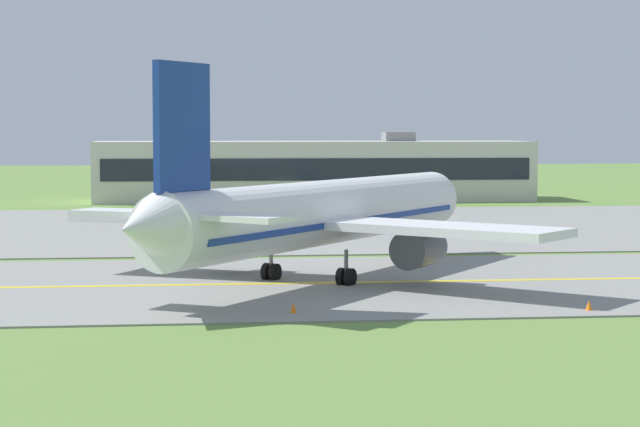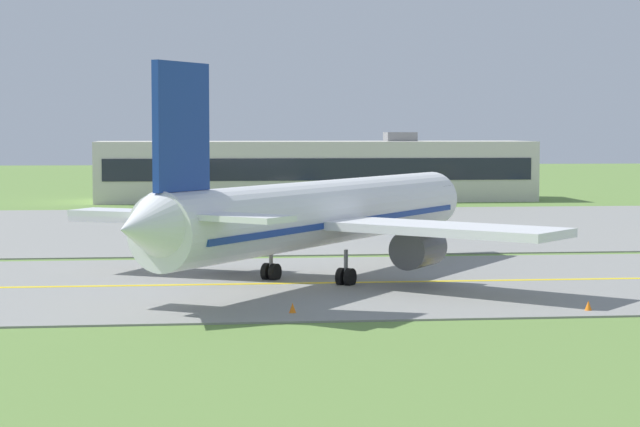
{
  "view_description": "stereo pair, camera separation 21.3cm",
  "coord_description": "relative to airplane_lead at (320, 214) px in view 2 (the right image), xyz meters",
  "views": [
    {
      "loc": [
        -7.98,
        -69.56,
        9.25
      ],
      "look_at": [
        0.36,
        4.17,
        4.0
      ],
      "focal_mm": 65.75,
      "sensor_mm": 36.0,
      "label": 1
    },
    {
      "loc": [
        -7.77,
        -69.58,
        9.25
      ],
      "look_at": [
        0.36,
        4.17,
        4.0
      ],
      "focal_mm": 65.75,
      "sensor_mm": 36.0,
      "label": 2
    }
  ],
  "objects": [
    {
      "name": "service_truck_catering",
      "position": [
        7.15,
        53.42,
        -2.6
      ],
      "size": [
        6.24,
        4.71,
        2.65
      ],
      "color": "#264CA5",
      "rests_on": "ground"
    },
    {
      "name": "ground_plane",
      "position": [
        -0.08,
        -1.77,
        -4.13
      ],
      "size": [
        500.0,
        500.0,
        0.0
      ],
      "primitive_type": "plane",
      "color": "olive"
    },
    {
      "name": "traffic_cone_near_edge",
      "position": [
        -2.82,
        -13.12,
        -3.83
      ],
      "size": [
        0.44,
        0.44,
        0.6
      ],
      "primitive_type": "cone",
      "color": "orange",
      "rests_on": "ground"
    },
    {
      "name": "taxiway_strip",
      "position": [
        -0.08,
        -1.77,
        -4.08
      ],
      "size": [
        240.0,
        28.0,
        0.1
      ],
      "primitive_type": "cube",
      "color": "gray",
      "rests_on": "ground"
    },
    {
      "name": "airplane_lead",
      "position": [
        0.0,
        0.0,
        0.0
      ],
      "size": [
        28.83,
        34.44,
        12.7
      ],
      "color": "white",
      "rests_on": "ground"
    },
    {
      "name": "traffic_cone_mid_edge",
      "position": [
        12.27,
        -13.96,
        -3.83
      ],
      "size": [
        0.44,
        0.44,
        0.6
      ],
      "primitive_type": "cone",
      "color": "orange",
      "rests_on": "ground"
    },
    {
      "name": "apron_pad",
      "position": [
        9.92,
        40.23,
        -4.08
      ],
      "size": [
        140.0,
        52.0,
        0.1
      ],
      "primitive_type": "cube",
      "color": "gray",
      "rests_on": "ground"
    },
    {
      "name": "service_truck_pushback",
      "position": [
        11.76,
        29.0,
        -2.95
      ],
      "size": [
        3.12,
        6.65,
        2.59
      ],
      "color": "#264CA5",
      "rests_on": "ground"
    },
    {
      "name": "terminal_building",
      "position": [
        8.62,
        83.8,
        -0.18
      ],
      "size": [
        57.41,
        13.68,
        9.07
      ],
      "color": "beige",
      "rests_on": "ground"
    },
    {
      "name": "taxiway_centreline",
      "position": [
        -0.08,
        -1.77,
        -4.03
      ],
      "size": [
        220.0,
        0.6,
        0.01
      ],
      "primitive_type": "cube",
      "color": "yellow",
      "rests_on": "taxiway_strip"
    }
  ]
}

